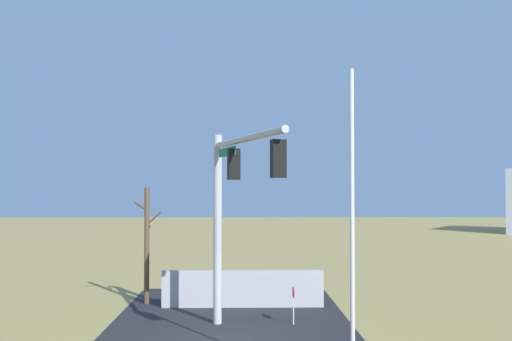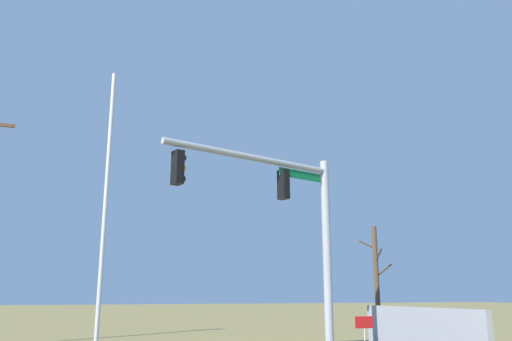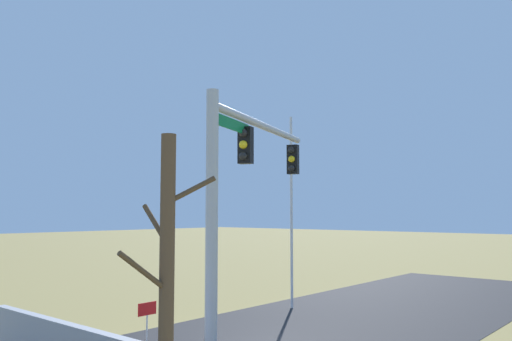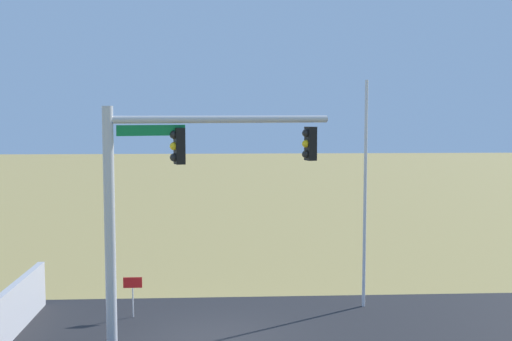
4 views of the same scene
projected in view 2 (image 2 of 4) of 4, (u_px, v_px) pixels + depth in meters
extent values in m
cube|color=#A8A8AD|center=(420.00, 329.00, 16.72)|extent=(0.20, 6.11, 1.40)
cylinder|color=#B2B5BA|center=(327.00, 253.00, 17.15)|extent=(0.28, 0.28, 6.29)
cylinder|color=#B2B5BA|center=(253.00, 158.00, 16.00)|extent=(5.94, 2.06, 0.20)
cube|color=#0F7238|center=(300.00, 175.00, 17.09)|extent=(1.72, 0.57, 0.28)
cube|color=black|center=(283.00, 185.00, 16.56)|extent=(0.34, 0.42, 0.96)
sphere|color=black|center=(287.00, 176.00, 16.71)|extent=(0.22, 0.22, 0.22)
sphere|color=yellow|center=(287.00, 185.00, 16.64)|extent=(0.22, 0.22, 0.22)
sphere|color=black|center=(287.00, 194.00, 16.57)|extent=(0.22, 0.22, 0.22)
cube|color=black|center=(178.00, 168.00, 14.32)|extent=(0.34, 0.42, 0.96)
sphere|color=black|center=(183.00, 158.00, 14.48)|extent=(0.22, 0.22, 0.22)
sphere|color=yellow|center=(182.00, 168.00, 14.41)|extent=(0.22, 0.22, 0.22)
sphere|color=black|center=(182.00, 179.00, 14.34)|extent=(0.22, 0.22, 0.22)
cylinder|color=silver|center=(105.00, 217.00, 11.93)|extent=(0.10, 0.10, 7.13)
cylinder|color=brown|center=(377.00, 282.00, 20.80)|extent=(0.20, 0.20, 4.54)
cylinder|color=brown|center=(384.00, 270.00, 21.03)|extent=(0.78, 0.07, 0.57)
cylinder|color=brown|center=(367.00, 245.00, 21.26)|extent=(0.54, 0.47, 0.39)
cylinder|color=brown|center=(379.00, 255.00, 20.78)|extent=(0.12, 0.61, 0.55)
cube|color=red|center=(364.00, 322.00, 14.29)|extent=(0.56, 0.02, 0.32)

